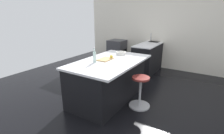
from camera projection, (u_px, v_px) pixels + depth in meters
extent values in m
plane|color=black|center=(120.00, 97.00, 3.95)|extent=(7.32, 7.32, 0.00)
cube|color=silver|center=(160.00, 30.00, 5.82)|extent=(0.12, 5.63, 2.64)
cube|color=black|center=(151.00, 56.00, 5.87)|extent=(2.07, 0.60, 0.89)
cube|color=silver|center=(152.00, 43.00, 5.73)|extent=(2.07, 0.60, 0.03)
cube|color=#38383D|center=(155.00, 43.00, 5.96)|extent=(0.44, 0.36, 0.12)
cylinder|color=#B7B7BC|center=(151.00, 37.00, 5.97)|extent=(0.02, 0.02, 0.28)
cube|color=#38383D|center=(117.00, 52.00, 6.57)|extent=(0.60, 0.60, 0.89)
cube|color=black|center=(124.00, 54.00, 6.43)|extent=(0.44, 0.01, 0.32)
cube|color=black|center=(108.00, 80.00, 3.79)|extent=(1.87, 0.96, 0.86)
cube|color=silver|center=(110.00, 62.00, 3.63)|extent=(1.93, 1.16, 0.04)
cylinder|color=#B7B7BC|center=(139.00, 105.00, 3.55)|extent=(0.44, 0.44, 0.03)
cylinder|color=#B7B7BC|center=(140.00, 92.00, 3.46)|extent=(0.05, 0.05, 0.60)
cylinder|color=maroon|center=(141.00, 78.00, 3.36)|extent=(0.36, 0.36, 0.04)
cube|color=tan|center=(105.00, 59.00, 3.69)|extent=(0.36, 0.24, 0.02)
sphere|color=gold|center=(111.00, 56.00, 3.75)|extent=(0.07, 0.07, 0.07)
cylinder|color=silver|center=(95.00, 57.00, 3.46)|extent=(0.06, 0.06, 0.22)
cylinder|color=silver|center=(94.00, 50.00, 3.42)|extent=(0.03, 0.03, 0.08)
cylinder|color=#B7B7BC|center=(94.00, 48.00, 3.40)|extent=(0.03, 0.03, 0.02)
cylinder|color=silver|center=(121.00, 53.00, 4.14)|extent=(0.25, 0.25, 0.07)
cylinder|color=slate|center=(121.00, 53.00, 4.14)|extent=(0.20, 0.20, 0.04)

